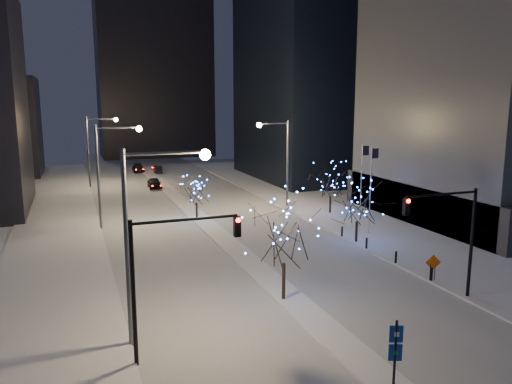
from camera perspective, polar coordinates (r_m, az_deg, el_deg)
name	(u,v)px	position (r m, az deg, el deg)	size (l,w,h in m)	color
ground	(326,331)	(28.06, 8.04, -15.49)	(160.00, 160.00, 0.00)	white
road	(185,205)	(59.66, -8.12, -1.52)	(20.00, 130.00, 0.02)	#B5BBC5
median	(195,214)	(54.88, -6.99, -2.46)	(2.00, 80.00, 0.15)	silver
east_sidewalk	(363,223)	(51.60, 12.18, -3.45)	(10.00, 90.00, 0.15)	silver
west_sidewalk	(55,253)	(43.85, -21.99, -6.45)	(8.00, 90.00, 0.15)	silver
horizon_block	(153,60)	(115.89, -11.66, 14.52)	(24.00, 14.00, 42.00)	black
street_lamp_w_near	(148,219)	(24.99, -12.24, -3.04)	(4.40, 0.56, 10.00)	#595E66
street_lamp_w_mid	(109,162)	(49.55, -16.45, 3.35)	(4.40, 0.56, 10.00)	#595E66
street_lamp_w_far	(96,142)	(74.40, -17.87, 5.49)	(4.40, 0.56, 10.00)	#595E66
street_lamp_east	(280,152)	(56.98, 2.80, 4.58)	(3.90, 0.56, 10.00)	#595E66
traffic_signal_west	(167,264)	(23.63, -10.16, -8.13)	(5.26, 0.43, 7.00)	black
traffic_signal_east	(453,227)	(32.22, 21.55, -3.71)	(5.26, 0.43, 7.00)	black
flagpoles	(366,182)	(47.54, 12.51, 1.18)	(1.35, 2.60, 8.00)	silver
bollards	(381,250)	(40.86, 14.05, -6.43)	(0.16, 12.16, 0.90)	black
car_near	(154,183)	(71.90, -11.54, 0.99)	(1.74, 4.32, 1.47)	black
car_mid	(158,169)	(87.53, -11.19, 2.58)	(1.33, 3.82, 1.26)	black
car_far	(138,168)	(89.16, -13.31, 2.67)	(1.87, 4.60, 1.33)	black
holiday_tree_median_near	(284,232)	(30.22, 3.24, -4.55)	(6.06, 6.06, 6.66)	black
holiday_tree_median_far	(196,191)	(51.32, -6.84, 0.14)	(3.50, 3.50, 4.51)	black
holiday_tree_plaza_near	(357,202)	(43.61, 11.52, -1.17)	(4.73, 4.73, 5.50)	black
holiday_tree_plaza_far	(331,181)	(54.59, 8.54, 1.27)	(4.96, 4.96, 5.49)	black
wayfinding_sign	(395,348)	(22.66, 15.64, -16.83)	(0.56, 0.27, 3.23)	black
construction_sign	(433,265)	(36.24, 19.57, -7.85)	(1.07, 0.31, 1.80)	black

